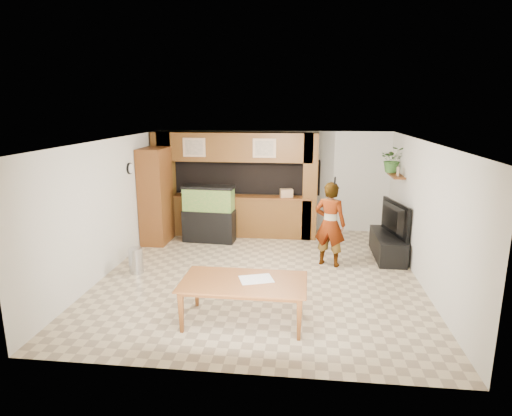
# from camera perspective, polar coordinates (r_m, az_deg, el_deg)

# --- Properties ---
(floor) EXTENTS (6.50, 6.50, 0.00)m
(floor) POSITION_cam_1_polar(r_m,az_deg,el_deg) (8.53, 0.63, -8.75)
(floor) COLOR tan
(floor) RESTS_ON ground
(ceiling) EXTENTS (6.50, 6.50, 0.00)m
(ceiling) POSITION_cam_1_polar(r_m,az_deg,el_deg) (7.92, 0.68, 8.94)
(ceiling) COLOR white
(ceiling) RESTS_ON wall_back
(wall_back) EXTENTS (6.00, 0.00, 6.00)m
(wall_back) POSITION_cam_1_polar(r_m,az_deg,el_deg) (11.30, 2.34, 3.65)
(wall_back) COLOR beige
(wall_back) RESTS_ON floor
(wall_left) EXTENTS (0.00, 6.50, 6.50)m
(wall_left) POSITION_cam_1_polar(r_m,az_deg,el_deg) (8.93, -18.86, 0.29)
(wall_left) COLOR beige
(wall_left) RESTS_ON floor
(wall_right) EXTENTS (0.00, 6.50, 6.50)m
(wall_right) POSITION_cam_1_polar(r_m,az_deg,el_deg) (8.38, 21.52, -0.77)
(wall_right) COLOR beige
(wall_right) RESTS_ON floor
(partition) EXTENTS (4.20, 0.99, 2.60)m
(partition) POSITION_cam_1_polar(r_m,az_deg,el_deg) (10.80, -2.94, 3.26)
(partition) COLOR brown
(partition) RESTS_ON floor
(wall_clock) EXTENTS (0.05, 0.25, 0.25)m
(wall_clock) POSITION_cam_1_polar(r_m,az_deg,el_deg) (9.71, -16.46, 5.08)
(wall_clock) COLOR black
(wall_clock) RESTS_ON wall_left
(wall_shelf) EXTENTS (0.25, 0.90, 0.04)m
(wall_shelf) POSITION_cam_1_polar(r_m,az_deg,el_deg) (10.13, 18.13, 4.14)
(wall_shelf) COLOR brown
(wall_shelf) RESTS_ON wall_right
(pantry_cabinet) EXTENTS (0.57, 0.93, 2.27)m
(pantry_cabinet) POSITION_cam_1_polar(r_m,az_deg,el_deg) (10.46, -13.22, 1.58)
(pantry_cabinet) COLOR brown
(pantry_cabinet) RESTS_ON floor
(trash_can) EXTENTS (0.28, 0.28, 0.51)m
(trash_can) POSITION_cam_1_polar(r_m,az_deg,el_deg) (8.81, -15.72, -6.77)
(trash_can) COLOR #B2B2B7
(trash_can) RESTS_ON floor
(aquarium) EXTENTS (1.24, 0.47, 1.37)m
(aquarium) POSITION_cam_1_polar(r_m,az_deg,el_deg) (10.38, -6.28, -0.85)
(aquarium) COLOR black
(aquarium) RESTS_ON floor
(tv_stand) EXTENTS (0.56, 1.53, 0.51)m
(tv_stand) POSITION_cam_1_polar(r_m,az_deg,el_deg) (9.78, 17.13, -4.82)
(tv_stand) COLOR black
(tv_stand) RESTS_ON floor
(television) EXTENTS (0.45, 1.26, 0.72)m
(television) POSITION_cam_1_polar(r_m,az_deg,el_deg) (9.61, 17.38, -1.32)
(television) COLOR black
(television) RESTS_ON tv_stand
(photo_frame) EXTENTS (0.04, 0.15, 0.20)m
(photo_frame) POSITION_cam_1_polar(r_m,az_deg,el_deg) (9.94, 18.39, 4.65)
(photo_frame) COLOR tan
(photo_frame) RESTS_ON wall_shelf
(potted_plant) EXTENTS (0.56, 0.49, 0.61)m
(potted_plant) POSITION_cam_1_polar(r_m,az_deg,el_deg) (10.39, 17.76, 6.19)
(potted_plant) COLOR #336126
(potted_plant) RESTS_ON wall_shelf
(person) EXTENTS (0.74, 0.60, 1.76)m
(person) POSITION_cam_1_polar(r_m,az_deg,el_deg) (8.84, 9.83, -2.13)
(person) COLOR tan
(person) RESTS_ON floor
(microphone) EXTENTS (0.04, 0.10, 0.17)m
(microphone) POSITION_cam_1_polar(r_m,az_deg,el_deg) (8.49, 10.48, 3.60)
(microphone) COLOR black
(microphone) RESTS_ON person
(dining_table) EXTENTS (1.90, 1.08, 0.66)m
(dining_table) POSITION_cam_1_polar(r_m,az_deg,el_deg) (6.61, -1.69, -12.49)
(dining_table) COLOR brown
(dining_table) RESTS_ON floor
(newspaper_a) EXTENTS (0.58, 0.50, 0.01)m
(newspaper_a) POSITION_cam_1_polar(r_m,az_deg,el_deg) (6.56, 0.03, -9.46)
(newspaper_a) COLOR silver
(newspaper_a) RESTS_ON dining_table
(counter_box) EXTENTS (0.34, 0.27, 0.20)m
(counter_box) POSITION_cam_1_polar(r_m,az_deg,el_deg) (10.52, 4.07, 2.00)
(counter_box) COLOR #A27D58
(counter_box) RESTS_ON partition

